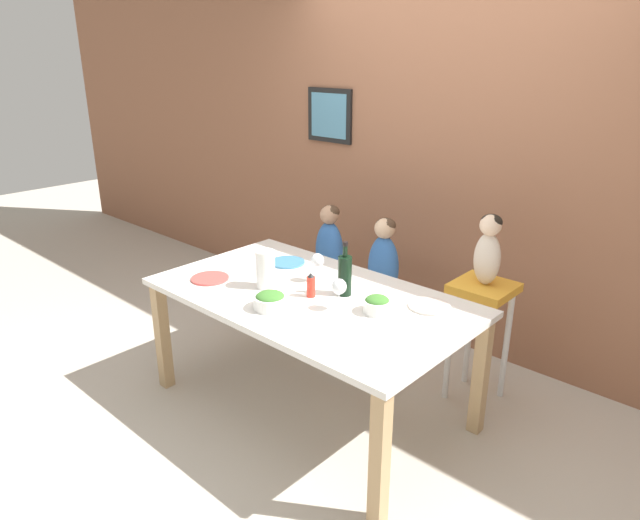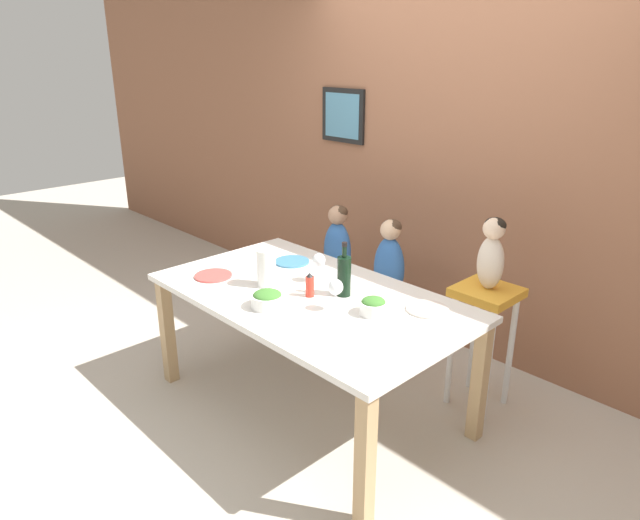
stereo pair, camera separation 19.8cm
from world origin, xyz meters
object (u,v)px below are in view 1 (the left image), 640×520
(wine_glass_near, at_px, (339,287))
(wine_glass_far, at_px, (317,261))
(chair_far_center, at_px, (382,308))
(salad_bowl_small, at_px, (377,304))
(chair_far_left, at_px, (329,289))
(paper_towel_roll, at_px, (265,269))
(dinner_plate_back_right, at_px, (429,306))
(dinner_plate_back_left, at_px, (287,262))
(dinner_plate_front_left, at_px, (210,278))
(person_child_left, at_px, (329,244))
(person_baby_right, at_px, (488,247))
(wine_bottle, at_px, (345,274))
(salad_bowl_large, at_px, (270,300))
(person_child_center, at_px, (384,259))
(chair_right_highchair, at_px, (481,312))

(wine_glass_near, xyz_separation_m, wine_glass_far, (-0.35, 0.21, 0.00))
(chair_far_center, xyz_separation_m, salad_bowl_small, (0.47, -0.69, 0.41))
(wine_glass_near, bearing_deg, chair_far_left, 134.15)
(paper_towel_roll, bearing_deg, dinner_plate_back_right, 25.38)
(chair_far_left, xyz_separation_m, paper_towel_roll, (0.27, -0.85, 0.47))
(salad_bowl_small, bearing_deg, dinner_plate_back_left, 167.25)
(dinner_plate_back_left, bearing_deg, paper_towel_roll, -61.97)
(wine_glass_near, distance_m, dinner_plate_front_left, 0.87)
(person_child_left, bearing_deg, salad_bowl_small, -36.30)
(person_baby_right, bearing_deg, chair_far_left, -179.95)
(person_baby_right, height_order, wine_bottle, person_baby_right)
(person_child_left, bearing_deg, salad_bowl_large, -64.11)
(person_child_center, bearing_deg, paper_towel_roll, -103.33)
(wine_glass_near, bearing_deg, dinner_plate_back_left, 156.40)
(chair_far_center, bearing_deg, dinner_plate_back_right, -35.58)
(wine_glass_near, bearing_deg, person_child_left, 134.13)
(chair_far_left, bearing_deg, dinner_plate_front_left, -93.45)
(salad_bowl_small, relative_size, dinner_plate_front_left, 0.65)
(salad_bowl_small, bearing_deg, chair_right_highchair, 70.42)
(chair_far_center, bearing_deg, person_child_center, 90.00)
(person_baby_right, height_order, dinner_plate_back_right, person_baby_right)
(wine_glass_far, bearing_deg, person_child_center, 85.84)
(salad_bowl_small, bearing_deg, person_baby_right, 70.45)
(paper_towel_roll, distance_m, dinner_plate_front_left, 0.38)
(person_baby_right, xyz_separation_m, paper_towel_roll, (-0.92, -0.85, -0.13))
(salad_bowl_large, bearing_deg, wine_glass_far, 98.91)
(salad_bowl_small, distance_m, dinner_plate_front_left, 1.05)
(person_baby_right, distance_m, dinner_plate_front_left, 1.62)
(person_child_left, xyz_separation_m, person_baby_right, (1.19, 0.00, 0.25))
(person_baby_right, xyz_separation_m, wine_bottle, (-0.52, -0.63, -0.12))
(person_child_left, height_order, paper_towel_roll, person_child_left)
(chair_far_center, distance_m, wine_glass_far, 0.77)
(wine_bottle, distance_m, wine_glass_near, 0.20)
(chair_right_highchair, relative_size, paper_towel_roll, 3.41)
(chair_right_highchair, xyz_separation_m, person_child_center, (-0.71, 0.00, 0.15))
(wine_bottle, relative_size, paper_towel_roll, 1.40)
(person_child_center, distance_m, wine_bottle, 0.67)
(salad_bowl_large, relative_size, dinner_plate_back_left, 0.79)
(chair_right_highchair, distance_m, salad_bowl_small, 0.76)
(chair_right_highchair, xyz_separation_m, salad_bowl_large, (-0.69, -1.03, 0.21))
(person_baby_right, bearing_deg, dinner_plate_back_right, -99.79)
(person_child_center, height_order, salad_bowl_large, person_child_center)
(chair_right_highchair, bearing_deg, dinner_plate_back_right, -99.81)
(chair_far_center, distance_m, dinner_plate_back_right, 0.86)
(person_baby_right, xyz_separation_m, salad_bowl_large, (-0.69, -1.03, -0.20))
(paper_towel_roll, height_order, dinner_plate_back_left, paper_towel_roll)
(paper_towel_roll, bearing_deg, salad_bowl_small, 13.46)
(person_child_center, bearing_deg, salad_bowl_large, -88.57)
(chair_far_left, distance_m, wine_glass_near, 1.22)
(person_child_center, xyz_separation_m, person_baby_right, (0.71, 0.00, 0.25))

